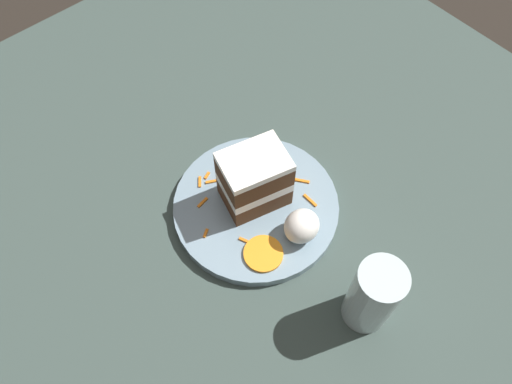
# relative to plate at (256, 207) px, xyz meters

# --- Properties ---
(ground_plane) EXTENTS (6.00, 6.00, 0.00)m
(ground_plane) POSITION_rel_plate_xyz_m (-0.01, -0.01, -0.03)
(ground_plane) COLOR black
(ground_plane) RESTS_ON ground
(dining_table) EXTENTS (1.17, 1.19, 0.02)m
(dining_table) POSITION_rel_plate_xyz_m (-0.01, -0.01, -0.02)
(dining_table) COLOR #384742
(dining_table) RESTS_ON ground
(plate) EXTENTS (0.25, 0.25, 0.02)m
(plate) POSITION_rel_plate_xyz_m (0.00, 0.00, 0.00)
(plate) COLOR gray
(plate) RESTS_ON dining_table
(cake_slice) EXTENTS (0.11, 0.09, 0.10)m
(cake_slice) POSITION_rel_plate_xyz_m (-0.00, -0.01, 0.06)
(cake_slice) COLOR #4C2D19
(cake_slice) RESTS_ON plate
(cream_dollop) EXTENTS (0.05, 0.05, 0.05)m
(cream_dollop) POSITION_rel_plate_xyz_m (-0.02, 0.08, 0.03)
(cream_dollop) COLOR white
(cream_dollop) RESTS_ON plate
(orange_garnish) EXTENTS (0.06, 0.06, 0.00)m
(orange_garnish) POSITION_rel_plate_xyz_m (0.05, 0.07, 0.01)
(orange_garnish) COLOR orange
(orange_garnish) RESTS_ON plate
(carrot_shreds_scatter) EXTENTS (0.19, 0.16, 0.00)m
(carrot_shreds_scatter) POSITION_rel_plate_xyz_m (0.00, -0.03, 0.01)
(carrot_shreds_scatter) COLOR orange
(carrot_shreds_scatter) RESTS_ON plate
(drinking_glass) EXTENTS (0.06, 0.06, 0.13)m
(drinking_glass) POSITION_rel_plate_xyz_m (-0.00, 0.22, 0.05)
(drinking_glass) COLOR silver
(drinking_glass) RESTS_ON dining_table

